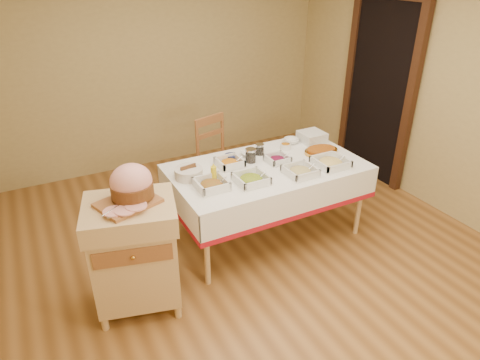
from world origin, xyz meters
name	(u,v)px	position (x,y,z in m)	size (l,w,h in m)	color
room_shell	(256,127)	(0.00, 0.00, 1.30)	(5.00, 5.00, 5.00)	brown
doorway	(379,88)	(2.20, 0.90, 1.11)	(0.09, 1.10, 2.20)	black
dining_table	(267,181)	(0.30, 0.30, 0.60)	(1.82, 1.02, 0.76)	tan
butcher_cart	(135,250)	(-1.10, -0.09, 0.53)	(0.77, 0.70, 0.93)	tan
dining_chair	(219,159)	(0.21, 1.19, 0.49)	(0.53, 0.52, 0.96)	#975D31
ham_on_board	(131,186)	(-1.05, -0.05, 1.05)	(0.43, 0.41, 0.28)	#975D31
serving_dish_a	(211,184)	(-0.34, 0.15, 0.80)	(0.26, 0.26, 0.11)	silver
serving_dish_b	(251,179)	(0.00, 0.08, 0.79)	(0.27, 0.27, 0.11)	silver
serving_dish_c	(300,171)	(0.47, 0.01, 0.79)	(0.26, 0.26, 0.11)	silver
serving_dish_d	(331,162)	(0.83, 0.03, 0.80)	(0.29, 0.29, 0.11)	silver
serving_dish_e	(230,163)	(-0.01, 0.47, 0.79)	(0.24, 0.23, 0.11)	silver
serving_dish_f	(278,159)	(0.43, 0.33, 0.79)	(0.21, 0.20, 0.10)	silver
small_bowl_left	(187,168)	(-0.40, 0.56, 0.79)	(0.12, 0.12, 0.06)	silver
small_bowl_mid	(231,157)	(0.06, 0.59, 0.79)	(0.12, 0.12, 0.05)	navy
small_bowl_right	(285,146)	(0.67, 0.56, 0.79)	(0.11, 0.11, 0.05)	silver
bowl_white_imported	(248,154)	(0.26, 0.60, 0.78)	(0.14, 0.14, 0.04)	silver
bowl_small_imported	(291,141)	(0.81, 0.66, 0.79)	(0.16, 0.16, 0.05)	silver
preserve_jar_left	(251,156)	(0.21, 0.45, 0.82)	(0.11, 0.11, 0.14)	silver
preserve_jar_right	(260,150)	(0.37, 0.56, 0.81)	(0.09, 0.09, 0.11)	silver
mustard_bottle	(214,173)	(-0.27, 0.27, 0.83)	(0.05, 0.05, 0.16)	yellow
bread_basket	(189,173)	(-0.44, 0.42, 0.81)	(0.25, 0.25, 0.11)	silver
plate_stack	(312,137)	(1.03, 0.60, 0.81)	(0.25, 0.25, 0.10)	silver
brass_platter	(321,151)	(0.93, 0.31, 0.78)	(0.36, 0.26, 0.05)	gold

